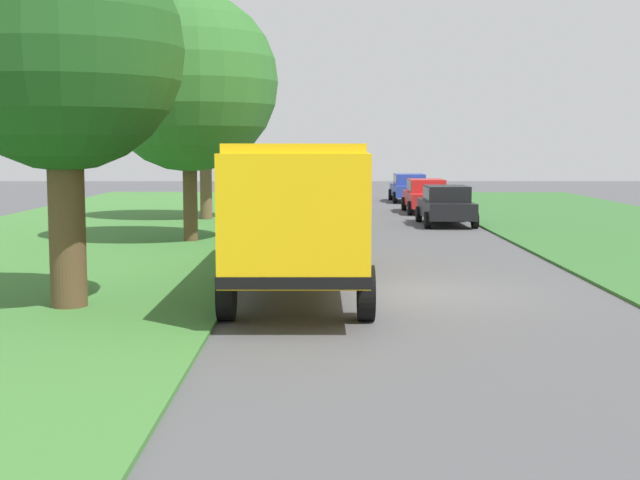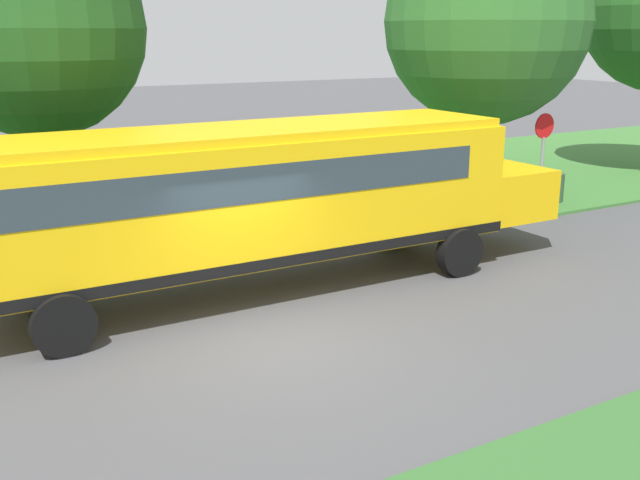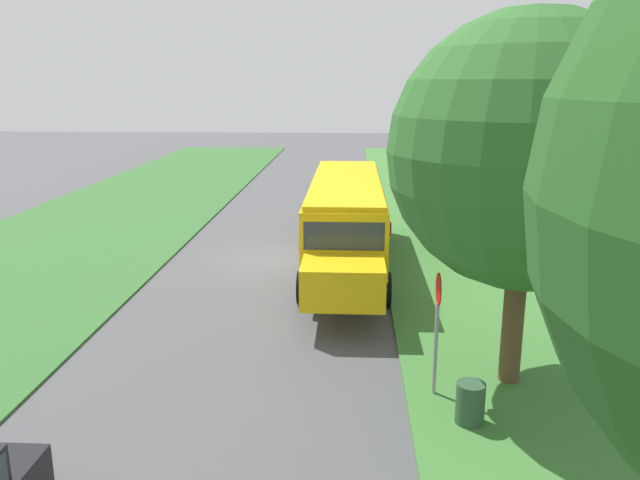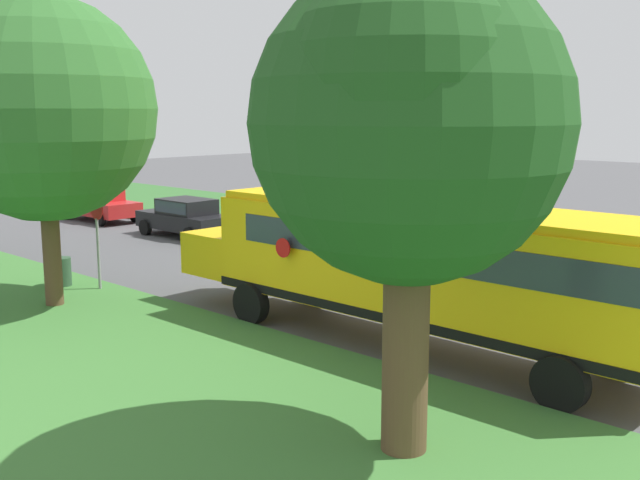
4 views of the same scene
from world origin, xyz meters
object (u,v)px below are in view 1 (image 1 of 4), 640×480
car_blue_furthest (405,186)px  trash_bin (229,224)px  oak_tree_beside_bus (48,43)px  oak_tree_far_end (199,82)px  car_red_middle (422,194)px  stop_sign (242,188)px  oak_tree_roadside_mid (184,80)px  school_bus (297,200)px  car_black_nearest (442,203)px

car_blue_furthest → trash_bin: car_blue_furthest is taller
oak_tree_beside_bus → oak_tree_far_end: bearing=89.7°
car_red_middle → stop_sign: stop_sign is taller
oak_tree_far_end → stop_sign: bearing=-73.2°
oak_tree_beside_bus → oak_tree_roadside_mid: 12.07m
car_blue_furthest → car_red_middle: bearing=-90.0°
car_blue_furthest → stop_sign: size_ratio=1.61×
stop_sign → oak_tree_beside_bus: bearing=-101.3°
school_bus → car_blue_furthest: (5.40, 30.02, -1.05)m
car_black_nearest → trash_bin: size_ratio=4.89×
school_bus → car_blue_furthest: bearing=79.8°
car_blue_furthest → oak_tree_beside_bus: 34.78m
school_bus → oak_tree_beside_bus: (-4.50, -3.06, 3.08)m
car_red_middle → car_black_nearest: bearing=-90.0°
school_bus → oak_tree_far_end: oak_tree_far_end is taller
car_red_middle → oak_tree_roadside_mid: oak_tree_roadside_mid is taller
oak_tree_far_end → stop_sign: oak_tree_far_end is taller
car_black_nearest → school_bus: bearing=-109.4°
oak_tree_roadside_mid → trash_bin: bearing=53.6°
car_black_nearest → car_blue_furthest: (0.00, 14.70, 0.00)m
car_black_nearest → oak_tree_beside_bus: size_ratio=0.61×
car_blue_furthest → oak_tree_beside_bus: oak_tree_beside_bus is taller
school_bus → oak_tree_far_end: (-4.39, 17.44, 3.79)m
car_black_nearest → trash_bin: 9.21m
car_blue_furthest → trash_bin: (-7.94, -19.35, -0.43)m
oak_tree_far_end → trash_bin: (1.85, -6.76, -5.27)m
school_bus → oak_tree_beside_bus: bearing=-145.8°
car_blue_furthest → stop_sign: (-7.40, -20.51, 0.86)m
stop_sign → oak_tree_roadside_mid: bearing=-163.7°
oak_tree_beside_bus → car_blue_furthest: bearing=73.3°
car_black_nearest → oak_tree_beside_bus: (-9.90, -18.39, 4.13)m
oak_tree_beside_bus → oak_tree_far_end: 20.51m
oak_tree_beside_bus → oak_tree_roadside_mid: bearing=86.6°
oak_tree_far_end → oak_tree_beside_bus: bearing=-90.3°
school_bus → car_red_middle: size_ratio=2.82×
oak_tree_beside_bus → trash_bin: (1.96, 13.74, -4.56)m
trash_bin → car_black_nearest: bearing=30.3°
school_bus → trash_bin: size_ratio=13.80×
trash_bin → stop_sign: bearing=-64.9°
oak_tree_beside_bus → car_red_middle: bearing=68.4°
school_bus → car_black_nearest: (5.40, 15.32, -1.05)m
oak_tree_beside_bus → oak_tree_far_end: oak_tree_far_end is taller
oak_tree_roadside_mid → oak_tree_far_end: bearing=94.1°
trash_bin → oak_tree_beside_bus: bearing=-98.1°
car_red_middle → oak_tree_beside_bus: bearing=-111.6°
car_black_nearest → trash_bin: car_black_nearest is taller
oak_tree_far_end → stop_sign: (2.39, -7.93, -3.98)m
oak_tree_roadside_mid → stop_sign: size_ratio=2.91×
car_blue_furthest → stop_sign: bearing=-109.8°
oak_tree_roadside_mid → car_blue_furthest: bearing=66.4°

